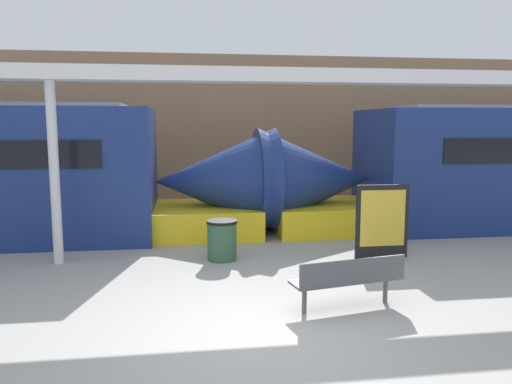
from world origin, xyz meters
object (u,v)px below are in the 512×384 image
(bench_near, at_px, (349,277))
(support_column_near, at_px, (54,174))
(trash_bin, at_px, (222,240))
(poster_board, at_px, (382,221))

(bench_near, distance_m, support_column_near, 5.94)
(support_column_near, bearing_deg, trash_bin, -3.26)
(bench_near, relative_size, poster_board, 1.17)
(bench_near, xyz_separation_m, poster_board, (1.59, 2.67, 0.28))
(bench_near, bearing_deg, trash_bin, 107.40)
(trash_bin, bearing_deg, bench_near, -61.05)
(poster_board, distance_m, support_column_near, 6.54)
(bench_near, height_order, trash_bin, trash_bin)
(bench_near, relative_size, trash_bin, 2.18)
(trash_bin, height_order, poster_board, poster_board)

